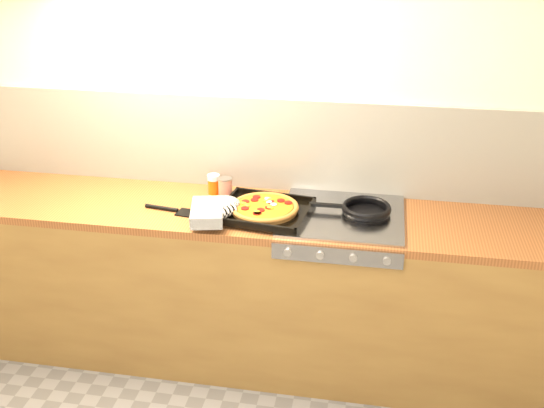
% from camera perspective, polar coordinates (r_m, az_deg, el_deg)
% --- Properties ---
extents(room_shell, '(3.20, 3.20, 3.20)m').
position_cam_1_polar(room_shell, '(3.38, -0.76, 5.36)').
color(room_shell, white).
rests_on(room_shell, ground).
extents(counter_run, '(3.20, 0.62, 0.90)m').
position_cam_1_polar(counter_run, '(3.43, -1.59, -7.34)').
color(counter_run, olive).
rests_on(counter_run, ground).
extents(stovetop, '(0.60, 0.56, 0.02)m').
position_cam_1_polar(stovetop, '(3.16, 6.33, -1.06)').
color(stovetop, '#97989C').
rests_on(stovetop, counter_run).
extents(pizza_on_tray, '(0.60, 0.48, 0.07)m').
position_cam_1_polar(pizza_on_tray, '(3.12, -2.07, -0.45)').
color(pizza_on_tray, black).
rests_on(pizza_on_tray, stovetop).
extents(frying_pan, '(0.41, 0.25, 0.04)m').
position_cam_1_polar(frying_pan, '(3.16, 8.36, -0.50)').
color(frying_pan, black).
rests_on(frying_pan, stovetop).
extents(tomato_can, '(0.09, 0.09, 0.11)m').
position_cam_1_polar(tomato_can, '(3.35, -4.22, 1.49)').
color(tomato_can, '#AE210E').
rests_on(tomato_can, counter_run).
extents(juice_glass, '(0.08, 0.08, 0.11)m').
position_cam_1_polar(juice_glass, '(3.39, -5.25, 1.79)').
color(juice_glass, '#DE4F0D').
rests_on(juice_glass, counter_run).
extents(wooden_spoon, '(0.30, 0.07, 0.02)m').
position_cam_1_polar(wooden_spoon, '(3.32, 1.95, 0.54)').
color(wooden_spoon, '#B7734D').
rests_on(wooden_spoon, counter_run).
extents(black_spatula, '(0.29, 0.10, 0.02)m').
position_cam_1_polar(black_spatula, '(3.23, -8.94, -0.53)').
color(black_spatula, black).
rests_on(black_spatula, counter_run).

